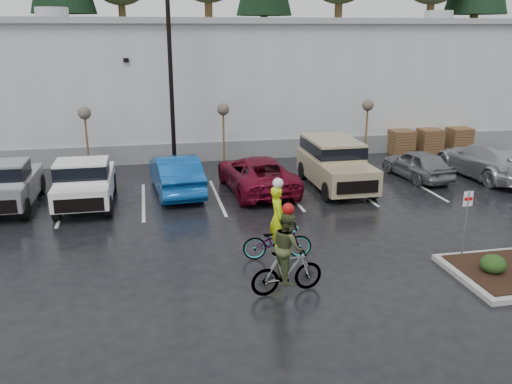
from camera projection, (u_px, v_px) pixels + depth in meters
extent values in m
plane|color=black|center=(343.00, 275.00, 15.28)|extent=(120.00, 120.00, 0.00)
cube|color=#B7B9BC|center=(226.00, 80.00, 34.91)|extent=(60.00, 15.00, 7.00)
cube|color=slate|center=(248.00, 150.00, 28.70)|extent=(60.00, 0.12, 1.00)
cube|color=#999B9E|center=(225.00, 22.00, 33.88)|extent=(60.50, 15.50, 0.30)
cube|color=#263D19|center=(194.00, 65.00, 56.63)|extent=(80.00, 25.00, 6.00)
cylinder|color=black|center=(171.00, 78.00, 24.48)|extent=(0.20, 0.20, 9.00)
cylinder|color=#4D321E|center=(87.00, 145.00, 25.55)|extent=(0.10, 0.10, 2.80)
sphere|color=#463F38|center=(84.00, 113.00, 25.12)|extent=(0.60, 0.60, 0.60)
cylinder|color=#4D321E|center=(224.00, 140.00, 26.79)|extent=(0.10, 0.10, 2.80)
sphere|color=#463F38|center=(223.00, 109.00, 26.35)|extent=(0.60, 0.60, 0.60)
cylinder|color=#4D321E|center=(366.00, 134.00, 28.22)|extent=(0.10, 0.10, 2.80)
sphere|color=#463F38|center=(368.00, 105.00, 27.78)|extent=(0.60, 0.60, 0.60)
cube|color=#4D321E|center=(401.00, 142.00, 29.84)|extent=(1.20, 1.20, 1.35)
cube|color=#4D321E|center=(429.00, 141.00, 30.16)|extent=(1.20, 1.20, 1.35)
cube|color=#4D321E|center=(458.00, 139.00, 30.51)|extent=(1.20, 1.20, 1.35)
ellipsoid|color=#193412|center=(493.00, 264.00, 14.99)|extent=(0.70, 0.70, 0.52)
cylinder|color=gray|center=(465.00, 226.00, 15.88)|extent=(0.05, 0.05, 2.20)
cube|color=white|center=(468.00, 199.00, 15.63)|extent=(0.30, 0.02, 0.45)
cube|color=red|center=(468.00, 199.00, 15.62)|extent=(0.26, 0.02, 0.10)
imported|color=#0D4899|center=(176.00, 174.00, 22.72)|extent=(2.18, 5.14, 1.65)
imported|color=maroon|center=(257.00, 174.00, 22.97)|extent=(2.93, 5.63, 1.52)
imported|color=slate|center=(417.00, 164.00, 24.92)|extent=(2.13, 4.18, 1.36)
imported|color=#ACB1B4|center=(486.00, 160.00, 25.09)|extent=(2.69, 5.85, 1.66)
imported|color=#3F3F44|center=(277.00, 241.00, 16.24)|extent=(2.13, 0.89, 1.09)
imported|color=#BADA0C|center=(278.00, 217.00, 16.02)|extent=(0.51, 0.73, 1.91)
sphere|color=silver|center=(278.00, 183.00, 15.71)|extent=(0.31, 0.31, 0.31)
imported|color=#3F3F44|center=(287.00, 272.00, 14.10)|extent=(1.96, 0.80, 1.19)
imported|color=#3B4424|center=(287.00, 247.00, 13.90)|extent=(0.61, 0.97, 1.87)
sphere|color=#990C0C|center=(288.00, 209.00, 13.60)|extent=(0.31, 0.31, 0.31)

